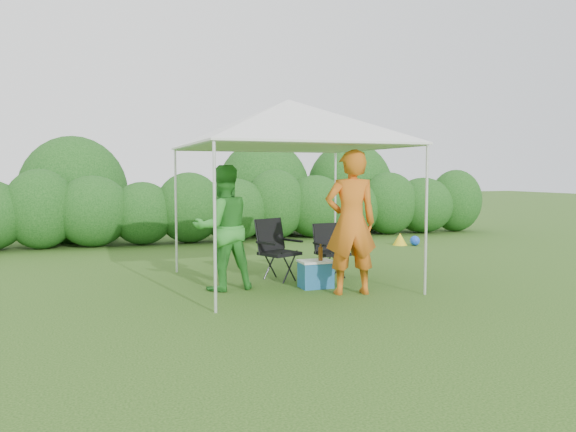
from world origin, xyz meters
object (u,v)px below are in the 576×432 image
object	(u,v)px
chair_right	(330,246)
cooler	(316,274)
canopy	(288,124)
chair_left	(276,245)
woman	(223,228)
man	(351,222)

from	to	relation	value
chair_right	cooler	world-z (taller)	chair_right
canopy	chair_left	world-z (taller)	canopy
chair_left	cooler	bearing A→B (deg)	-89.69
canopy	cooler	xyz separation A→B (m)	(0.24, -0.52, -2.25)
canopy	chair_left	distance (m)	1.93
chair_right	woman	size ratio (longest dim) A/B	0.48
canopy	chair_right	bearing A→B (deg)	18.30
chair_left	woman	world-z (taller)	woman
cooler	woman	bearing A→B (deg)	166.93
canopy	woman	xyz separation A→B (m)	(-1.08, -0.19, -1.55)
chair_right	woman	world-z (taller)	woman
chair_right	cooler	size ratio (longest dim) A/B	1.75
woman	cooler	world-z (taller)	woman
cooler	man	bearing A→B (deg)	-61.45
man	chair_right	bearing A→B (deg)	-92.10
cooler	chair_right	bearing A→B (deg)	54.27
chair_left	cooler	xyz separation A→B (m)	(0.36, -0.81, -0.35)
chair_left	cooler	distance (m)	0.95
man	canopy	bearing A→B (deg)	-53.15
chair_left	man	bearing A→B (deg)	-88.13
chair_left	cooler	size ratio (longest dim) A/B	1.97
woman	canopy	bearing A→B (deg)	-176.77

